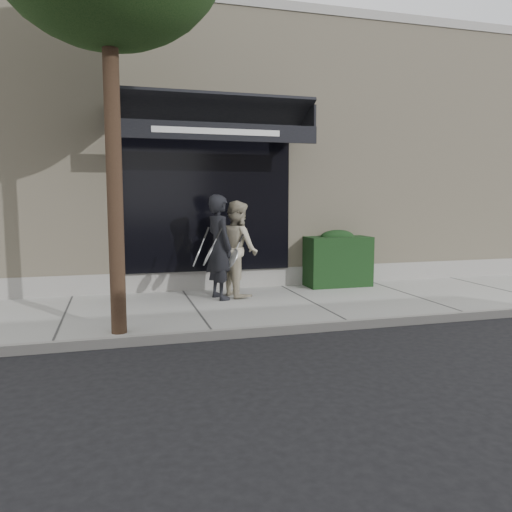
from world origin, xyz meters
name	(u,v)px	position (x,y,z in m)	size (l,w,h in m)	color
ground	(309,307)	(0.00, 0.00, 0.00)	(80.00, 80.00, 0.00)	black
sidewalk	(309,304)	(0.00, 0.00, 0.06)	(20.00, 3.00, 0.12)	#A4A49E
curb	(349,325)	(0.00, -1.55, 0.07)	(20.00, 0.10, 0.14)	gray
building_facade	(240,166)	(-0.01, 4.96, 2.74)	(14.30, 8.04, 5.64)	#C6B697
hedge	(337,259)	(1.10, 1.25, 0.66)	(1.30, 0.70, 1.14)	black
pedestrian_front	(219,247)	(-1.47, 0.56, 1.04)	(0.85, 0.91, 1.83)	black
pedestrian_back	(238,249)	(-1.09, 0.75, 0.98)	(0.81, 0.98, 1.73)	#B7AC92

